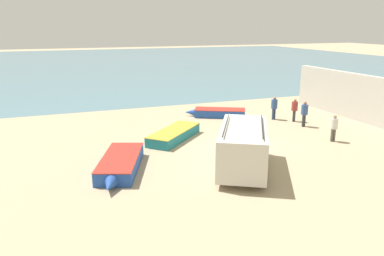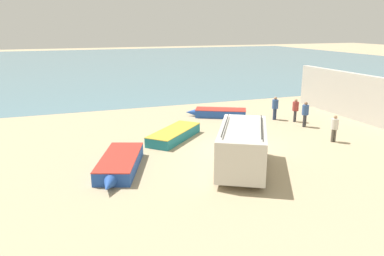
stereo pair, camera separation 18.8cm
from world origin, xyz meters
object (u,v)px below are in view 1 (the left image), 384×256
at_px(fishing_rowboat_1, 218,113).
at_px(fisherman_3, 295,108).
at_px(fishing_rowboat_0, 175,134).
at_px(fisherman_2, 274,106).
at_px(parked_van, 243,146).
at_px(fisherman_1, 304,112).
at_px(fisherman_0, 334,126).
at_px(fishing_rowboat_2, 120,164).

height_order(fishing_rowboat_1, fisherman_3, fisherman_3).
height_order(fishing_rowboat_0, fisherman_2, fisherman_2).
relative_size(fishing_rowboat_0, fisherman_3, 2.70).
bearing_deg(parked_van, fisherman_1, -24.08).
relative_size(fishing_rowboat_1, fisherman_0, 2.78).
bearing_deg(fisherman_0, fishing_rowboat_0, -107.53).
height_order(parked_van, fishing_rowboat_1, parked_van).
distance_m(fisherman_0, fisherman_1, 3.50).
relative_size(fishing_rowboat_2, fisherman_3, 3.19).
xyz_separation_m(fishing_rowboat_2, fisherman_2, (12.39, 6.15, 0.69)).
height_order(parked_van, fisherman_1, parked_van).
bearing_deg(fisherman_1, fisherman_0, -33.31).
bearing_deg(fisherman_2, fisherman_1, -0.97).
bearing_deg(fishing_rowboat_2, fisherman_0, 111.26).
bearing_deg(fisherman_0, fisherman_3, 178.47).
xyz_separation_m(fishing_rowboat_2, fisherman_0, (12.76, 0.24, 0.64)).
xyz_separation_m(parked_van, fishing_rowboat_2, (-5.53, 1.95, -0.85)).
bearing_deg(fishing_rowboat_0, fisherman_0, -68.68).
xyz_separation_m(fisherman_1, fisherman_3, (0.20, 1.41, -0.04)).
distance_m(parked_van, fisherman_0, 7.56).
distance_m(fishing_rowboat_0, fisherman_1, 9.18).
bearing_deg(fishing_rowboat_1, fisherman_1, 160.41).
bearing_deg(fisherman_1, fisherman_2, 173.28).
relative_size(parked_van, fisherman_2, 3.24).
xyz_separation_m(fisherman_1, fisherman_2, (-0.84, 2.44, -0.02)).
bearing_deg(fishing_rowboat_1, fisherman_0, 142.84).
bearing_deg(fisherman_0, fishing_rowboat_2, -82.64).
distance_m(fishing_rowboat_2, fisherman_0, 12.78).
bearing_deg(fishing_rowboat_2, parked_van, 90.73).
relative_size(fishing_rowboat_0, fishing_rowboat_2, 0.85).
relative_size(fishing_rowboat_2, fisherman_2, 3.11).
relative_size(fishing_rowboat_0, fisherman_2, 2.64).
xyz_separation_m(fishing_rowboat_1, fisherman_2, (3.53, -2.20, 0.72)).
bearing_deg(fisherman_2, fisherman_3, 25.24).
bearing_deg(fishing_rowboat_0, fisherman_1, -47.15).
xyz_separation_m(fishing_rowboat_0, fisherman_1, (9.14, -0.36, 0.73)).
bearing_deg(fishing_rowboat_0, parked_van, -121.39).
relative_size(fishing_rowboat_1, fisherman_1, 2.59).
relative_size(parked_van, fishing_rowboat_1, 1.23).
xyz_separation_m(fishing_rowboat_1, fisherman_3, (4.57, -3.23, 0.69)).
xyz_separation_m(fishing_rowboat_2, fisherman_3, (13.43, 5.12, 0.66)).
relative_size(parked_van, fishing_rowboat_2, 1.04).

